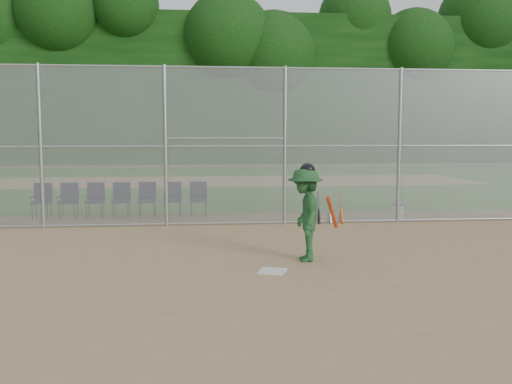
{
  "coord_description": "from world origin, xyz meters",
  "views": [
    {
      "loc": [
        -1.23,
        -9.34,
        2.35
      ],
      "look_at": [
        0.0,
        2.5,
        1.1
      ],
      "focal_mm": 40.0,
      "sensor_mm": 36.0,
      "label": 1
    }
  ],
  "objects": [
    {
      "name": "chair_2",
      "position": [
        -4.04,
        6.59,
        0.48
      ],
      "size": [
        0.54,
        0.52,
        0.96
      ],
      "primitive_type": null,
      "color": "#10153B",
      "rests_on": "ground"
    },
    {
      "name": "chair_3",
      "position": [
        -3.33,
        6.59,
        0.48
      ],
      "size": [
        0.54,
        0.52,
        0.96
      ],
      "primitive_type": null,
      "color": "#10153B",
      "rests_on": "ground"
    },
    {
      "name": "chair_5",
      "position": [
        -1.91,
        6.59,
        0.48
      ],
      "size": [
        0.54,
        0.52,
        0.96
      ],
      "primitive_type": null,
      "color": "#10153B",
      "rests_on": "ground"
    },
    {
      "name": "chair_4",
      "position": [
        -2.62,
        6.59,
        0.48
      ],
      "size": [
        0.54,
        0.52,
        0.96
      ],
      "primitive_type": null,
      "color": "#10153B",
      "rests_on": "ground"
    },
    {
      "name": "backstop_fence",
      "position": [
        0.0,
        5.0,
        2.07
      ],
      "size": [
        16.09,
        0.09,
        4.0
      ],
      "color": "gray",
      "rests_on": "ground"
    },
    {
      "name": "grass_strip",
      "position": [
        0.0,
        18.0,
        0.01
      ],
      "size": [
        100.0,
        100.0,
        0.0
      ],
      "primitive_type": "plane",
      "color": "#2E6F21",
      "rests_on": "ground"
    },
    {
      "name": "dirt_patch_far",
      "position": [
        0.0,
        18.0,
        0.01
      ],
      "size": [
        24.0,
        24.0,
        0.0
      ],
      "primitive_type": "plane",
      "color": "tan",
      "rests_on": "ground"
    },
    {
      "name": "batter_at_plate",
      "position": [
        0.73,
        0.8,
        0.87
      ],
      "size": [
        0.93,
        1.27,
        1.8
      ],
      "color": "#1E4C24",
      "rests_on": "ground"
    },
    {
      "name": "spare_bats",
      "position": [
        2.04,
        5.04,
        0.41
      ],
      "size": [
        0.96,
        0.37,
        0.83
      ],
      "color": "#D84C14",
      "rests_on": "ground"
    },
    {
      "name": "chair_0",
      "position": [
        -5.46,
        6.59,
        0.48
      ],
      "size": [
        0.54,
        0.52,
        0.96
      ],
      "primitive_type": null,
      "color": "#10153B",
      "rests_on": "ground"
    },
    {
      "name": "chair_1",
      "position": [
        -4.75,
        6.59,
        0.48
      ],
      "size": [
        0.54,
        0.52,
        0.96
      ],
      "primitive_type": null,
      "color": "#10153B",
      "rests_on": "ground"
    },
    {
      "name": "water_cooler",
      "position": [
        4.16,
        5.42,
        0.22
      ],
      "size": [
        0.35,
        0.35,
        0.44
      ],
      "color": "white",
      "rests_on": "ground"
    },
    {
      "name": "treeline",
      "position": [
        0.0,
        20.0,
        5.5
      ],
      "size": [
        81.0,
        60.0,
        11.0
      ],
      "color": "black",
      "rests_on": "ground"
    },
    {
      "name": "chair_6",
      "position": [
        -1.2,
        6.59,
        0.48
      ],
      "size": [
        0.54,
        0.52,
        0.96
      ],
      "primitive_type": null,
      "color": "#10153B",
      "rests_on": "ground"
    },
    {
      "name": "ground",
      "position": [
        0.0,
        0.0,
        0.0
      ],
      "size": [
        100.0,
        100.0,
        0.0
      ],
      "primitive_type": "plane",
      "color": "tan",
      "rests_on": "ground"
    },
    {
      "name": "home_plate",
      "position": [
        0.02,
        0.04,
        0.01
      ],
      "size": [
        0.56,
        0.56,
        0.02
      ],
      "primitive_type": "cube",
      "rotation": [
        0.0,
        0.0,
        -0.36
      ],
      "color": "silver",
      "rests_on": "ground"
    }
  ]
}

